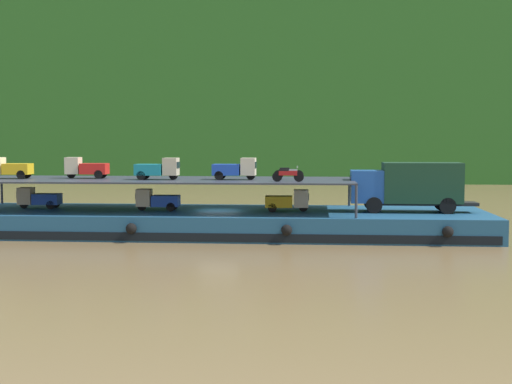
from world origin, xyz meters
TOP-DOWN VIEW (x-y plane):
  - ground_plane at (0.00, 0.00)m, footprint 400.00×400.00m
  - hillside_far_bank at (0.00, 68.96)m, footprint 129.34×33.38m
  - cargo_barge at (-0.00, -0.02)m, footprint 33.97×9.13m
  - covered_lorry at (12.00, 0.00)m, footprint 7.88×2.37m
  - cargo_rack at (-3.80, 0.00)m, footprint 24.77×7.81m
  - mini_truck_lower_stern at (-12.02, 0.38)m, footprint 2.79×1.28m
  - mini_truck_lower_aft at (-3.90, -0.40)m, footprint 2.77×1.25m
  - mini_truck_lower_mid at (4.44, -0.33)m, footprint 2.77×1.25m
  - mini_truck_upper_stern at (-13.70, -0.23)m, footprint 2.78×1.28m
  - mini_truck_upper_mid at (-8.82, 0.50)m, footprint 2.78×1.26m
  - mini_truck_upper_fore at (-3.77, -0.67)m, footprint 2.76×1.24m
  - mini_truck_upper_bow at (1.12, -0.35)m, footprint 2.76×1.24m
  - motorcycle_upper_port at (4.50, -2.34)m, footprint 1.90×0.55m
  - motorcycle_upper_centre at (4.46, 0.00)m, footprint 1.90×0.55m

SIDE VIEW (x-z plane):
  - ground_plane at x=0.00m, z-range 0.00..0.00m
  - cargo_barge at x=0.00m, z-range 0.00..1.50m
  - mini_truck_lower_stern at x=-12.02m, z-range 1.50..2.88m
  - mini_truck_lower_aft at x=-3.90m, z-range 1.50..2.88m
  - mini_truck_lower_mid at x=4.44m, z-range 1.50..2.88m
  - covered_lorry at x=12.00m, z-range 1.64..4.74m
  - cargo_rack at x=-3.80m, z-range 2.44..4.44m
  - motorcycle_upper_port at x=4.50m, z-range 3.50..4.37m
  - motorcycle_upper_centre at x=4.46m, z-range 3.50..4.37m
  - mini_truck_upper_stern at x=-13.70m, z-range 3.50..4.88m
  - mini_truck_upper_mid at x=-8.82m, z-range 3.50..4.88m
  - mini_truck_upper_fore at x=-3.77m, z-range 3.50..4.88m
  - mini_truck_upper_bow at x=1.12m, z-range 3.50..4.88m
  - hillside_far_bank at x=0.00m, z-range 1.96..33.04m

